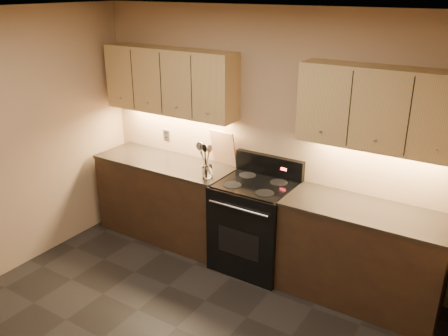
% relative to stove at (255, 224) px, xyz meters
% --- Properties ---
extents(ceiling, '(4.00, 4.00, 0.00)m').
position_rel_stove_xyz_m(ceiling, '(-0.08, -1.68, 2.12)').
color(ceiling, silver).
rests_on(ceiling, wall_back).
extents(wall_back, '(4.00, 0.04, 2.60)m').
position_rel_stove_xyz_m(wall_back, '(-0.08, 0.32, 0.82)').
color(wall_back, tan).
rests_on(wall_back, ground).
extents(wall_right, '(0.04, 4.00, 2.60)m').
position_rel_stove_xyz_m(wall_right, '(1.92, -1.68, 0.82)').
color(wall_right, tan).
rests_on(wall_right, ground).
extents(counter_left, '(1.62, 0.62, 0.93)m').
position_rel_stove_xyz_m(counter_left, '(-1.18, 0.02, -0.01)').
color(counter_left, black).
rests_on(counter_left, ground).
extents(counter_right, '(1.46, 0.62, 0.93)m').
position_rel_stove_xyz_m(counter_right, '(1.10, 0.02, -0.01)').
color(counter_right, black).
rests_on(counter_right, ground).
extents(stove, '(0.76, 0.68, 1.14)m').
position_rel_stove_xyz_m(stove, '(0.00, 0.00, 0.00)').
color(stove, black).
rests_on(stove, ground).
extents(upper_cab_left, '(1.60, 0.30, 0.70)m').
position_rel_stove_xyz_m(upper_cab_left, '(-1.18, 0.17, 1.32)').
color(upper_cab_left, tan).
rests_on(upper_cab_left, wall_back).
extents(upper_cab_right, '(1.44, 0.30, 0.70)m').
position_rel_stove_xyz_m(upper_cab_right, '(1.10, 0.17, 1.32)').
color(upper_cab_right, tan).
rests_on(upper_cab_right, wall_back).
extents(outlet_plate, '(0.08, 0.01, 0.12)m').
position_rel_stove_xyz_m(outlet_plate, '(-1.38, 0.31, 0.64)').
color(outlet_plate, '#B2B5BA').
rests_on(outlet_plate, wall_back).
extents(utensil_crock, '(0.12, 0.12, 0.13)m').
position_rel_stove_xyz_m(utensil_crock, '(-0.50, -0.13, 0.51)').
color(utensil_crock, white).
rests_on(utensil_crock, counter_left).
extents(cutting_board, '(0.32, 0.12, 0.39)m').
position_rel_stove_xyz_m(cutting_board, '(-0.56, 0.27, 0.64)').
color(cutting_board, tan).
rests_on(cutting_board, counter_left).
extents(wooden_spoon, '(0.11, 0.12, 0.33)m').
position_rel_stove_xyz_m(wooden_spoon, '(-0.53, -0.14, 0.63)').
color(wooden_spoon, tan).
rests_on(wooden_spoon, utensil_crock).
extents(black_spoon, '(0.08, 0.12, 0.36)m').
position_rel_stove_xyz_m(black_spoon, '(-0.51, -0.12, 0.64)').
color(black_spoon, black).
rests_on(black_spoon, utensil_crock).
extents(steel_spatula, '(0.23, 0.13, 0.37)m').
position_rel_stove_xyz_m(steel_spatula, '(-0.47, -0.11, 0.65)').
color(steel_spatula, silver).
rests_on(steel_spatula, utensil_crock).
extents(steel_skimmer, '(0.21, 0.10, 0.36)m').
position_rel_stove_xyz_m(steel_skimmer, '(-0.46, -0.14, 0.64)').
color(steel_skimmer, silver).
rests_on(steel_skimmer, utensil_crock).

